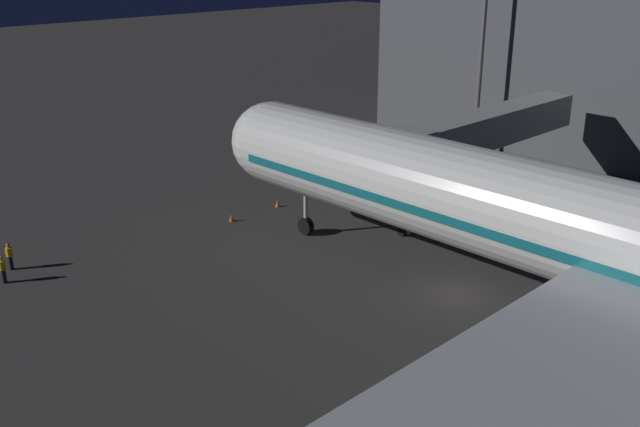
{
  "coord_description": "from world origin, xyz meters",
  "views": [
    {
      "loc": [
        31.25,
        20.92,
        18.72
      ],
      "look_at": [
        3.0,
        -8.24,
        3.5
      ],
      "focal_mm": 40.39,
      "sensor_mm": 36.0,
      "label": 1
    }
  ],
  "objects_px": {
    "traffic_cone_nose_port": "(278,203)",
    "traffic_cone_nose_starboard": "(231,218)",
    "ground_crew_by_belt_loader": "(10,255)",
    "jet_bridge": "(470,134)",
    "apron_floodlight_mast": "(483,33)",
    "ground_crew_marshaller_fwd": "(3,268)"
  },
  "relations": [
    {
      "from": "traffic_cone_nose_port",
      "to": "ground_crew_by_belt_loader",
      "type": "bearing_deg",
      "value": -8.47
    },
    {
      "from": "ground_crew_marshaller_fwd",
      "to": "traffic_cone_nose_port",
      "type": "distance_m",
      "value": 20.23
    },
    {
      "from": "jet_bridge",
      "to": "ground_crew_marshaller_fwd",
      "type": "distance_m",
      "value": 32.31
    },
    {
      "from": "traffic_cone_nose_port",
      "to": "traffic_cone_nose_starboard",
      "type": "distance_m",
      "value": 4.4
    },
    {
      "from": "ground_crew_by_belt_loader",
      "to": "ground_crew_marshaller_fwd",
      "type": "distance_m",
      "value": 1.89
    },
    {
      "from": "traffic_cone_nose_port",
      "to": "traffic_cone_nose_starboard",
      "type": "relative_size",
      "value": 1.0
    },
    {
      "from": "jet_bridge",
      "to": "apron_floodlight_mast",
      "type": "height_order",
      "value": "apron_floodlight_mast"
    },
    {
      "from": "jet_bridge",
      "to": "apron_floodlight_mast",
      "type": "bearing_deg",
      "value": -148.03
    },
    {
      "from": "traffic_cone_nose_port",
      "to": "apron_floodlight_mast",
      "type": "bearing_deg",
      "value": 175.74
    },
    {
      "from": "apron_floodlight_mast",
      "to": "ground_crew_by_belt_loader",
      "type": "bearing_deg",
      "value": -6.17
    },
    {
      "from": "jet_bridge",
      "to": "ground_crew_by_belt_loader",
      "type": "bearing_deg",
      "value": -24.62
    },
    {
      "from": "apron_floodlight_mast",
      "to": "ground_crew_by_belt_loader",
      "type": "xyz_separation_m",
      "value": [
        42.43,
        -4.58,
        -10.23
      ]
    },
    {
      "from": "apron_floodlight_mast",
      "to": "traffic_cone_nose_starboard",
      "type": "distance_m",
      "value": 29.82
    },
    {
      "from": "ground_crew_marshaller_fwd",
      "to": "ground_crew_by_belt_loader",
      "type": "bearing_deg",
      "value": -123.75
    },
    {
      "from": "apron_floodlight_mast",
      "to": "ground_crew_by_belt_loader",
      "type": "distance_m",
      "value": 43.89
    },
    {
      "from": "jet_bridge",
      "to": "ground_crew_by_belt_loader",
      "type": "xyz_separation_m",
      "value": [
        28.7,
        -13.15,
        -4.92
      ]
    },
    {
      "from": "jet_bridge",
      "to": "traffic_cone_nose_port",
      "type": "bearing_deg",
      "value": -47.11
    },
    {
      "from": "ground_crew_by_belt_loader",
      "to": "traffic_cone_nose_port",
      "type": "relative_size",
      "value": 3.18
    },
    {
      "from": "ground_crew_by_belt_loader",
      "to": "ground_crew_marshaller_fwd",
      "type": "relative_size",
      "value": 1.03
    },
    {
      "from": "apron_floodlight_mast",
      "to": "ground_crew_marshaller_fwd",
      "type": "distance_m",
      "value": 44.77
    },
    {
      "from": "jet_bridge",
      "to": "apron_floodlight_mast",
      "type": "distance_m",
      "value": 17.03
    },
    {
      "from": "apron_floodlight_mast",
      "to": "traffic_cone_nose_port",
      "type": "distance_m",
      "value": 25.79
    }
  ]
}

